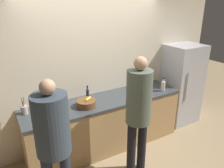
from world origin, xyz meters
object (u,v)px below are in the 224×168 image
at_px(person_left, 53,135).
at_px(person_center, 138,108).
at_px(bottle_dark, 88,94).
at_px(cup_red, 148,83).
at_px(bottle_clear, 163,86).
at_px(fruit_bowl, 86,103).
at_px(utensil_crock, 24,109).
at_px(refrigerator, 181,84).

bearing_deg(person_left, person_center, 0.14).
distance_m(bottle_dark, cup_red, 1.29).
bearing_deg(bottle_clear, fruit_bowl, 175.19).
xyz_separation_m(fruit_bowl, bottle_dark, (0.13, 0.24, 0.04)).
bearing_deg(utensil_crock, fruit_bowl, -14.83).
relative_size(fruit_bowl, cup_red, 3.40).
relative_size(person_left, bottle_dark, 7.22).
height_order(bottle_dark, bottle_clear, bottle_clear).
xyz_separation_m(refrigerator, cup_red, (-0.79, 0.13, 0.13)).
bearing_deg(cup_red, bottle_dark, 179.89).
height_order(person_left, fruit_bowl, person_left).
xyz_separation_m(refrigerator, person_center, (-1.74, -0.82, 0.26)).
bearing_deg(person_center, person_left, -179.86).
height_order(refrigerator, person_center, person_center).
bearing_deg(fruit_bowl, bottle_dark, 61.09).
distance_m(utensil_crock, cup_red, 2.30).
distance_m(person_left, bottle_clear, 2.27).
relative_size(fruit_bowl, utensil_crock, 1.17).
relative_size(bottle_dark, cup_red, 2.62).
relative_size(fruit_bowl, bottle_clear, 1.21).
height_order(person_left, cup_red, person_left).
relative_size(refrigerator, bottle_dark, 6.97).
distance_m(fruit_bowl, utensil_crock, 0.91).
bearing_deg(fruit_bowl, person_center, -56.41).
distance_m(fruit_bowl, cup_red, 1.44).
bearing_deg(utensil_crock, cup_red, 0.24).
xyz_separation_m(utensil_crock, cup_red, (2.30, 0.01, -0.03)).
distance_m(person_center, cup_red, 1.35).
bearing_deg(bottle_dark, utensil_crock, -179.31).
height_order(refrigerator, bottle_dark, refrigerator).
bearing_deg(fruit_bowl, cup_red, 9.67).
height_order(utensil_crock, bottle_clear, utensil_crock).
xyz_separation_m(person_center, cup_red, (0.95, 0.95, -0.13)).
relative_size(refrigerator, person_left, 0.97).
bearing_deg(refrigerator, fruit_bowl, -177.10).
bearing_deg(utensil_crock, person_left, -80.71).
height_order(fruit_bowl, cup_red, fruit_bowl).
bearing_deg(fruit_bowl, person_left, -135.30).
height_order(fruit_bowl, bottle_dark, bottle_dark).
distance_m(refrigerator, bottle_dark, 2.09).
distance_m(person_left, utensil_crock, 0.96).
bearing_deg(person_center, cup_red, 45.19).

